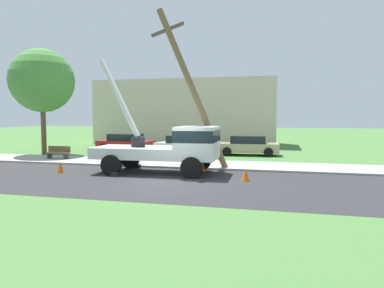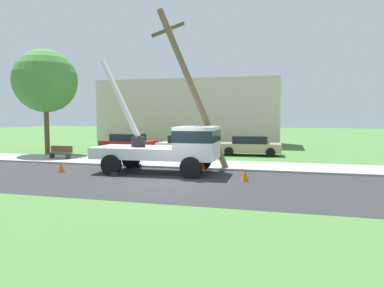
{
  "view_description": "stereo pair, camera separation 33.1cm",
  "coord_description": "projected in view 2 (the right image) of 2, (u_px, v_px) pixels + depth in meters",
  "views": [
    {
      "loc": [
        4.64,
        -14.64,
        2.89
      ],
      "look_at": [
        0.34,
        2.78,
        1.45
      ],
      "focal_mm": 33.29,
      "sensor_mm": 36.0,
      "label": 1
    },
    {
      "loc": [
        4.96,
        -14.56,
        2.89
      ],
      "look_at": [
        0.34,
        2.78,
        1.45
      ],
      "focal_mm": 33.29,
      "sensor_mm": 36.0,
      "label": 2
    }
  ],
  "objects": [
    {
      "name": "parked_sedan_white",
      "position": [
        187.0,
        145.0,
        26.27
      ],
      "size": [
        4.54,
        2.27,
        1.42
      ],
      "color": "silver",
      "rests_on": "ground"
    },
    {
      "name": "park_bench",
      "position": [
        61.0,
        153.0,
        23.22
      ],
      "size": [
        1.6,
        0.45,
        0.9
      ],
      "color": "brown",
      "rests_on": "ground"
    },
    {
      "name": "leaning_utility_pole",
      "position": [
        193.0,
        89.0,
        18.65
      ],
      "size": [
        3.88,
        1.89,
        8.4
      ],
      "color": "brown",
      "rests_on": "ground"
    },
    {
      "name": "traffic_cone_behind",
      "position": [
        61.0,
        167.0,
        18.07
      ],
      "size": [
        0.36,
        0.36,
        0.56
      ],
      "primitive_type": "cone",
      "color": "orange",
      "rests_on": "ground"
    },
    {
      "name": "sidewalk_strip",
      "position": [
        198.0,
        164.0,
        20.81
      ],
      "size": [
        80.0,
        3.38,
        0.1
      ],
      "primitive_type": "cube",
      "color": "#9E9E99",
      "rests_on": "ground"
    },
    {
      "name": "road_asphalt",
      "position": [
        168.0,
        182.0,
        15.53
      ],
      "size": [
        80.0,
        7.59,
        0.01
      ],
      "primitive_type": "cube",
      "color": "#2B2B2D",
      "rests_on": "ground"
    },
    {
      "name": "traffic_cone_ahead",
      "position": [
        245.0,
        175.0,
        15.65
      ],
      "size": [
        0.36,
        0.36,
        0.56
      ],
      "primitive_type": "cone",
      "color": "orange",
      "rests_on": "ground"
    },
    {
      "name": "utility_truck",
      "position": [
        172.0,
        145.0,
        17.71
      ],
      "size": [
        6.83,
        3.21,
        5.98
      ],
      "color": "silver",
      "rests_on": "ground"
    },
    {
      "name": "roadside_tree_near",
      "position": [
        45.0,
        81.0,
        26.27
      ],
      "size": [
        4.64,
        4.64,
        7.76
      ],
      "color": "brown",
      "rests_on": "ground"
    },
    {
      "name": "traffic_cone_curbside",
      "position": [
        202.0,
        166.0,
        18.48
      ],
      "size": [
        0.36,
        0.36,
        0.56
      ],
      "primitive_type": "cone",
      "color": "orange",
      "rests_on": "ground"
    },
    {
      "name": "parked_sedan_tan",
      "position": [
        250.0,
        145.0,
        25.86
      ],
      "size": [
        4.5,
        2.19,
        1.42
      ],
      "color": "tan",
      "rests_on": "ground"
    },
    {
      "name": "lowrise_building_backdrop",
      "position": [
        190.0,
        112.0,
        36.53
      ],
      "size": [
        18.0,
        6.0,
        6.4
      ],
      "primitive_type": "cube",
      "color": "beige",
      "rests_on": "ground"
    },
    {
      "name": "parked_sedan_red",
      "position": [
        128.0,
        142.0,
        28.71
      ],
      "size": [
        4.48,
        2.15,
        1.42
      ],
      "color": "#B21E1E",
      "rests_on": "ground"
    },
    {
      "name": "ground_plane",
      "position": [
        219.0,
        153.0,
        27.09
      ],
      "size": [
        120.0,
        120.0,
        0.0
      ],
      "primitive_type": "plane",
      "color": "#477538"
    }
  ]
}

